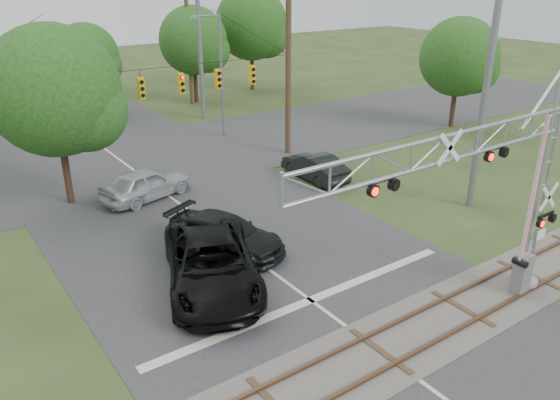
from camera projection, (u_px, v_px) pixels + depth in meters
ground at (431, 389)px, 15.44m from camera, size 160.00×160.00×0.00m
road_main at (245, 252)px, 22.97m from camera, size 14.00×90.00×0.02m
road_cross at (125, 164)px, 33.52m from camera, size 90.00×12.00×0.02m
railroad_track at (380, 351)px, 16.94m from camera, size 90.00×3.20×0.17m
crossing_gantry at (487, 188)px, 16.82m from camera, size 11.71×0.98×7.67m
traffic_signal_span at (156, 79)px, 28.78m from camera, size 19.34×0.36×11.50m
pickup_black at (211, 263)px, 20.15m from camera, size 5.56×7.64×1.93m
car_dark at (226, 234)px, 22.82m from camera, size 4.11×5.70×1.53m
sedan_silver at (146, 184)px, 28.09m from camera, size 5.17×3.11×1.65m
suv_dark at (315, 166)px, 30.77m from camera, size 1.74×4.63×1.51m
streetlight at (219, 70)px, 37.19m from camera, size 2.25×0.23×8.46m
utility_poles at (156, 64)px, 31.24m from camera, size 25.61×29.13×13.92m
treeline at (85, 52)px, 39.41m from camera, size 50.20×28.59×9.74m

